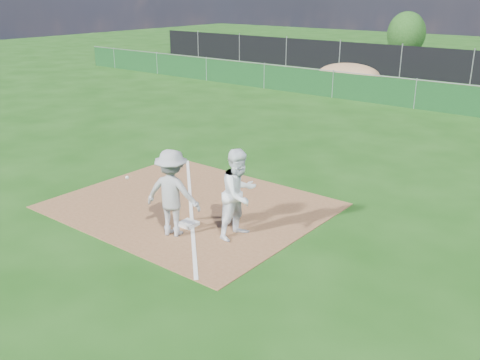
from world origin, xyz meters
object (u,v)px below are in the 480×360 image
(first_base, at_px, (188,224))
(runner, at_px, (239,194))
(car_left, at_px, (395,54))
(play_at_first, at_px, (172,193))
(tree_left, at_px, (406,34))

(first_base, distance_m, runner, 1.51)
(first_base, xyz_separation_m, car_left, (-7.24, 27.93, 0.62))
(first_base, relative_size, car_left, 0.09)
(play_at_first, xyz_separation_m, car_left, (-7.29, 28.42, -0.26))
(first_base, bearing_deg, play_at_first, -83.40)
(runner, xyz_separation_m, car_left, (-8.41, 27.61, -0.27))
(first_base, height_order, play_at_first, play_at_first)
(first_base, distance_m, play_at_first, 1.01)
(car_left, bearing_deg, runner, -167.49)
(first_base, distance_m, tree_left, 33.23)
(play_at_first, bearing_deg, first_base, 96.60)
(tree_left, bearing_deg, runner, -73.45)
(play_at_first, distance_m, car_left, 29.34)
(tree_left, bearing_deg, first_base, -75.55)
(first_base, distance_m, car_left, 28.86)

